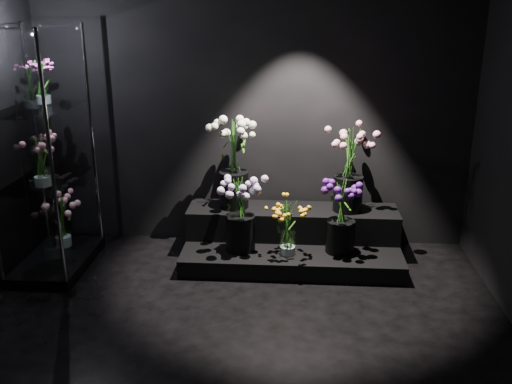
{
  "coord_description": "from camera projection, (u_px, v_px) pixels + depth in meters",
  "views": [
    {
      "loc": [
        0.38,
        -3.18,
        2.26
      ],
      "look_at": [
        0.08,
        1.2,
        0.76
      ],
      "focal_mm": 40.0,
      "sensor_mm": 36.0,
      "label": 1
    }
  ],
  "objects": [
    {
      "name": "wall_back",
      "position": [
        253.0,
        97.0,
        5.19
      ],
      "size": [
        4.0,
        0.0,
        4.0
      ],
      "primitive_type": "plane",
      "rotation": [
        1.57,
        0.0,
        0.0
      ],
      "color": "black",
      "rests_on": "floor"
    },
    {
      "name": "bouquet_lilac",
      "position": [
        240.0,
        210.0,
        4.89
      ],
      "size": [
        0.47,
        0.47,
        0.65
      ],
      "rotation": [
        0.0,
        0.0,
        -0.25
      ],
      "color": "black",
      "rests_on": "display_riser"
    },
    {
      "name": "display_case",
      "position": [
        44.0,
        153.0,
        4.74
      ],
      "size": [
        0.56,
        0.94,
        2.07
      ],
      "color": "black",
      "rests_on": "floor"
    },
    {
      "name": "bouquet_pink_roses",
      "position": [
        349.0,
        165.0,
        5.05
      ],
      "size": [
        0.47,
        0.47,
        0.76
      ],
      "rotation": [
        0.0,
        0.0,
        0.24
      ],
      "color": "black",
      "rests_on": "display_riser"
    },
    {
      "name": "display_riser",
      "position": [
        292.0,
        239.0,
        5.2
      ],
      "size": [
        1.92,
        0.86,
        0.43
      ],
      "color": "black",
      "rests_on": "floor"
    },
    {
      "name": "bouquet_case_pink",
      "position": [
        40.0,
        159.0,
        4.58
      ],
      "size": [
        0.29,
        0.29,
        0.43
      ],
      "rotation": [
        0.0,
        0.0,
        -0.05
      ],
      "color": "white",
      "rests_on": "display_case"
    },
    {
      "name": "bouquet_case_base_pink",
      "position": [
        61.0,
        219.0,
        5.16
      ],
      "size": [
        0.39,
        0.39,
        0.5
      ],
      "rotation": [
        0.0,
        0.0,
        -0.31
      ],
      "color": "white",
      "rests_on": "display_case"
    },
    {
      "name": "bouquet_orange_bells",
      "position": [
        288.0,
        226.0,
        4.84
      ],
      "size": [
        0.36,
        0.36,
        0.5
      ],
      "rotation": [
        0.0,
        0.0,
        -0.31
      ],
      "color": "white",
      "rests_on": "display_riser"
    },
    {
      "name": "bouquet_purple",
      "position": [
        341.0,
        214.0,
        4.86
      ],
      "size": [
        0.34,
        0.34,
        0.64
      ],
      "rotation": [
        0.0,
        0.0,
        -0.04
      ],
      "color": "black",
      "rests_on": "display_riser"
    },
    {
      "name": "bouquet_case_magenta",
      "position": [
        42.0,
        81.0,
        4.73
      ],
      "size": [
        0.23,
        0.23,
        0.37
      ],
      "rotation": [
        0.0,
        0.0,
        0.08
      ],
      "color": "white",
      "rests_on": "display_case"
    },
    {
      "name": "wall_front",
      "position": [
        135.0,
        362.0,
        1.42
      ],
      "size": [
        4.0,
        0.0,
        4.0
      ],
      "primitive_type": "plane",
      "rotation": [
        -1.57,
        0.0,
        0.0
      ],
      "color": "black",
      "rests_on": "floor"
    },
    {
      "name": "floor",
      "position": [
        231.0,
        359.0,
        3.76
      ],
      "size": [
        4.0,
        4.0,
        0.0
      ],
      "primitive_type": "plane",
      "color": "black",
      "rests_on": "ground"
    },
    {
      "name": "bouquet_cream_roses",
      "position": [
        234.0,
        160.0,
        5.13
      ],
      "size": [
        0.4,
        0.4,
        0.8
      ],
      "rotation": [
        0.0,
        0.0,
        0.09
      ],
      "color": "black",
      "rests_on": "display_riser"
    }
  ]
}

